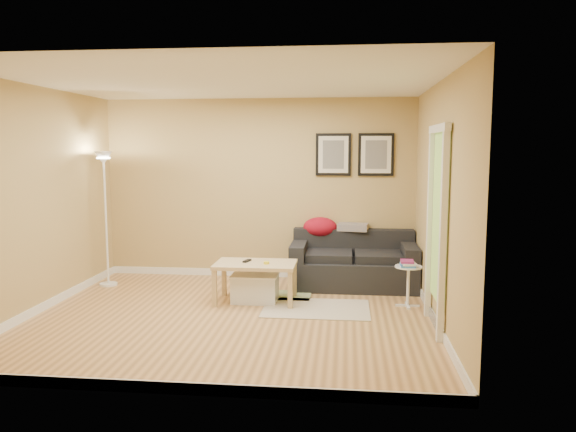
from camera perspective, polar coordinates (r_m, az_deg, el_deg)
The scene contains 25 objects.
floor at distance 6.38m, azimuth -5.82°, elevation -10.28°, with size 4.50×4.50×0.00m, color tan.
ceiling at distance 6.13m, azimuth -6.13°, elevation 13.61°, with size 4.50×4.50×0.00m, color white.
wall_back at distance 8.08m, azimuth -3.03°, elevation 2.80°, with size 4.50×4.50×0.00m, color tan.
wall_front at distance 4.20m, azimuth -11.64°, elevation -1.24°, with size 4.50×4.50×0.00m, color tan.
wall_left at distance 6.94m, azimuth -24.46°, elevation 1.49°, with size 4.00×4.00×0.00m, color tan.
wall_right at distance 6.06m, azimuth 15.31°, elevation 1.16°, with size 4.00×4.00×0.00m, color tan.
baseboard_back at distance 8.25m, azimuth -2.98°, elevation -5.89°, with size 4.50×0.02×0.10m, color white.
baseboard_front at distance 4.55m, azimuth -11.20°, elevation -16.99°, with size 4.50×0.02×0.10m, color white.
baseboard_left at distance 7.15m, azimuth -23.88°, elevation -8.52°, with size 0.02×4.00×0.10m, color white.
baseboard_right at distance 6.31m, azimuth 14.85°, elevation -10.20°, with size 0.02×4.00×0.10m, color white.
sofa at distance 7.64m, azimuth 6.76°, elevation -4.49°, with size 1.70×0.90×0.75m, color black, non-canonical shape.
red_throw at distance 7.91m, azimuth 3.33°, elevation -1.15°, with size 0.48×0.36×0.28m, color maroon, non-canonical shape.
plaid_throw at distance 7.89m, azimuth 6.70°, elevation -1.13°, with size 0.42×0.26×0.10m, color tan, non-canonical shape.
framed_print_left at distance 7.93m, azimuth 4.69°, elevation 6.33°, with size 0.50×0.04×0.60m, color black, non-canonical shape.
framed_print_right at distance 7.94m, azimuth 9.05°, elevation 6.26°, with size 0.50×0.04×0.60m, color black, non-canonical shape.
area_rug at distance 6.64m, azimuth 2.93°, elevation -9.50°, with size 1.25×0.85×0.01m, color #BFAD98.
green_runner at distance 7.19m, azimuth -0.47°, elevation -8.18°, with size 0.70×0.50×0.01m, color #668C4C.
coffee_table at distance 6.88m, azimuth -3.35°, elevation -6.84°, with size 0.99×0.60×0.49m, color tan, non-canonical shape.
remote_control at distance 6.89m, azimuth -4.24°, elevation -4.63°, with size 0.05×0.16×0.02m, color black.
tape_roll at distance 6.74m, azimuth -2.24°, elevation -4.84°, with size 0.07×0.07×0.03m, color yellow.
storage_bin at distance 6.92m, azimuth -3.41°, elevation -7.36°, with size 0.57×0.42×0.35m, color white, non-canonical shape.
side_table at distance 6.82m, azimuth 12.26°, elevation -7.09°, with size 0.32×0.32×0.50m, color white, non-canonical shape.
book_stack at distance 6.74m, azimuth 12.24°, elevation -4.79°, with size 0.17×0.23×0.07m, color teal, non-canonical shape.
floor_lamp at distance 7.97m, azimuth -18.24°, elevation -0.64°, with size 0.24×0.24×1.86m, color white, non-canonical shape.
doorway at distance 5.94m, azimuth 14.98°, elevation -1.61°, with size 0.12×1.01×2.13m, color white, non-canonical shape.
Camera 1 is at (1.27, -5.96, 1.89)m, focal length 34.51 mm.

